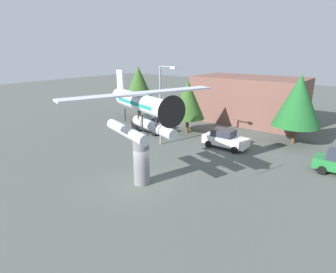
{
  "coord_description": "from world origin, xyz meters",
  "views": [
    {
      "loc": [
        12.31,
        -13.15,
        8.93
      ],
      "look_at": [
        0.0,
        3.0,
        2.69
      ],
      "focal_mm": 30.24,
      "sensor_mm": 36.0,
      "label": 1
    }
  ],
  "objects_px": {
    "tree_east": "(188,100)",
    "car_near_black": "(149,124)",
    "car_mid_white": "(225,139)",
    "storefront_building": "(249,99)",
    "floatplane_monument": "(141,110)",
    "tree_center_back": "(298,101)",
    "display_pedestal": "(141,159)",
    "tree_west": "(139,86)",
    "streetlight_primary": "(162,100)"
  },
  "relations": [
    {
      "from": "streetlight_primary",
      "to": "floatplane_monument",
      "type": "bearing_deg",
      "value": -60.52
    },
    {
      "from": "streetlight_primary",
      "to": "tree_center_back",
      "type": "bearing_deg",
      "value": 39.1
    },
    {
      "from": "tree_east",
      "to": "car_near_black",
      "type": "bearing_deg",
      "value": -145.73
    },
    {
      "from": "streetlight_primary",
      "to": "storefront_building",
      "type": "distance_m",
      "value": 14.85
    },
    {
      "from": "car_mid_white",
      "to": "storefront_building",
      "type": "distance_m",
      "value": 12.06
    },
    {
      "from": "floatplane_monument",
      "to": "streetlight_primary",
      "type": "distance_m",
      "value": 8.7
    },
    {
      "from": "display_pedestal",
      "to": "streetlight_primary",
      "type": "height_order",
      "value": "streetlight_primary"
    },
    {
      "from": "car_mid_white",
      "to": "storefront_building",
      "type": "height_order",
      "value": "storefront_building"
    },
    {
      "from": "floatplane_monument",
      "to": "tree_center_back",
      "type": "bearing_deg",
      "value": 88.49
    },
    {
      "from": "tree_center_back",
      "to": "tree_west",
      "type": "bearing_deg",
      "value": -175.73
    },
    {
      "from": "car_mid_white",
      "to": "tree_west",
      "type": "relative_size",
      "value": 0.61
    },
    {
      "from": "tree_center_back",
      "to": "car_near_black",
      "type": "bearing_deg",
      "value": -158.12
    },
    {
      "from": "car_mid_white",
      "to": "tree_east",
      "type": "xyz_separation_m",
      "value": [
        -5.7,
        2.12,
        2.85
      ]
    },
    {
      "from": "floatplane_monument",
      "to": "streetlight_primary",
      "type": "xyz_separation_m",
      "value": [
        -4.26,
        7.54,
        -0.84
      ]
    },
    {
      "from": "tree_east",
      "to": "tree_center_back",
      "type": "xyz_separation_m",
      "value": [
        10.51,
        3.24,
        0.54
      ]
    },
    {
      "from": "floatplane_monument",
      "to": "car_mid_white",
      "type": "xyz_separation_m",
      "value": [
        1.04,
        10.41,
        -4.37
      ]
    },
    {
      "from": "car_near_black",
      "to": "display_pedestal",
      "type": "bearing_deg",
      "value": -51.47
    },
    {
      "from": "storefront_building",
      "to": "streetlight_primary",
      "type": "bearing_deg",
      "value": -100.83
    },
    {
      "from": "tree_west",
      "to": "storefront_building",
      "type": "bearing_deg",
      "value": 32.61
    },
    {
      "from": "tree_east",
      "to": "streetlight_primary",
      "type": "bearing_deg",
      "value": -85.57
    },
    {
      "from": "display_pedestal",
      "to": "storefront_building",
      "type": "xyz_separation_m",
      "value": [
        -1.37,
        22.0,
        1.04
      ]
    },
    {
      "from": "floatplane_monument",
      "to": "tree_east",
      "type": "bearing_deg",
      "value": 129.23
    },
    {
      "from": "streetlight_primary",
      "to": "tree_west",
      "type": "distance_m",
      "value": 11.51
    },
    {
      "from": "streetlight_primary",
      "to": "tree_center_back",
      "type": "height_order",
      "value": "streetlight_primary"
    },
    {
      "from": "floatplane_monument",
      "to": "tree_center_back",
      "type": "height_order",
      "value": "floatplane_monument"
    },
    {
      "from": "floatplane_monument",
      "to": "tree_east",
      "type": "height_order",
      "value": "floatplane_monument"
    },
    {
      "from": "tree_west",
      "to": "car_mid_white",
      "type": "bearing_deg",
      "value": -14.97
    },
    {
      "from": "storefront_building",
      "to": "tree_center_back",
      "type": "xyz_separation_m",
      "value": [
        7.35,
        -6.28,
        1.45
      ]
    },
    {
      "from": "tree_east",
      "to": "storefront_building",
      "type": "bearing_deg",
      "value": 71.63
    },
    {
      "from": "display_pedestal",
      "to": "car_near_black",
      "type": "height_order",
      "value": "display_pedestal"
    },
    {
      "from": "display_pedestal",
      "to": "tree_west",
      "type": "relative_size",
      "value": 0.52
    },
    {
      "from": "car_near_black",
      "to": "car_mid_white",
      "type": "relative_size",
      "value": 1.0
    },
    {
      "from": "car_mid_white",
      "to": "streetlight_primary",
      "type": "xyz_separation_m",
      "value": [
        -5.31,
        -2.87,
        3.53
      ]
    },
    {
      "from": "display_pedestal",
      "to": "car_near_black",
      "type": "xyz_separation_m",
      "value": [
        -8.04,
        10.09,
        -0.91
      ]
    },
    {
      "from": "streetlight_primary",
      "to": "tree_west",
      "type": "xyz_separation_m",
      "value": [
        -9.31,
        6.77,
        -0.02
      ]
    },
    {
      "from": "floatplane_monument",
      "to": "car_near_black",
      "type": "relative_size",
      "value": 2.43
    },
    {
      "from": "floatplane_monument",
      "to": "tree_center_back",
      "type": "distance_m",
      "value": 16.85
    },
    {
      "from": "car_mid_white",
      "to": "tree_east",
      "type": "relative_size",
      "value": 0.72
    },
    {
      "from": "car_mid_white",
      "to": "streetlight_primary",
      "type": "relative_size",
      "value": 0.56
    },
    {
      "from": "car_near_black",
      "to": "streetlight_primary",
      "type": "distance_m",
      "value": 5.87
    },
    {
      "from": "car_near_black",
      "to": "tree_center_back",
      "type": "relative_size",
      "value": 0.62
    },
    {
      "from": "streetlight_primary",
      "to": "tree_east",
      "type": "relative_size",
      "value": 1.3
    },
    {
      "from": "car_near_black",
      "to": "storefront_building",
      "type": "distance_m",
      "value": 13.79
    },
    {
      "from": "car_mid_white",
      "to": "storefront_building",
      "type": "bearing_deg",
      "value": 102.3
    },
    {
      "from": "storefront_building",
      "to": "tree_center_back",
      "type": "bearing_deg",
      "value": -40.5
    },
    {
      "from": "floatplane_monument",
      "to": "car_near_black",
      "type": "bearing_deg",
      "value": 147.71
    },
    {
      "from": "car_mid_white",
      "to": "floatplane_monument",
      "type": "bearing_deg",
      "value": -95.73
    },
    {
      "from": "storefront_building",
      "to": "tree_west",
      "type": "distance_m",
      "value": 14.42
    },
    {
      "from": "floatplane_monument",
      "to": "tree_west",
      "type": "bearing_deg",
      "value": 152.34
    },
    {
      "from": "tree_west",
      "to": "tree_center_back",
      "type": "height_order",
      "value": "tree_west"
    }
  ]
}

